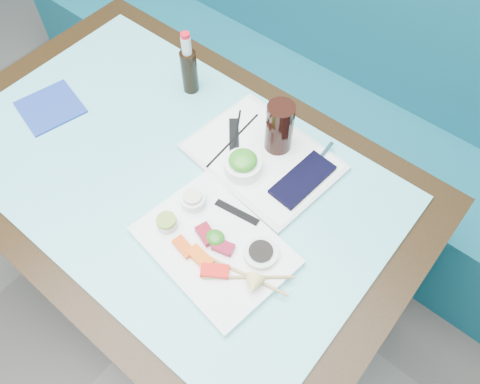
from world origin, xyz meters
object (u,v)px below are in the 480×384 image
Objects in this scene: dining_table at (173,187)px; seaweed_bowl at (243,166)px; sashimi_plate at (214,246)px; cola_bottle_body at (189,72)px; serving_tray at (263,157)px; cola_glass at (279,127)px; blue_napkin at (50,107)px; booth_bench at (319,98)px.

seaweed_bowl is at bearing 33.98° from dining_table.
cola_bottle_body is (-0.42, 0.37, 0.06)m from sashimi_plate.
dining_table is 13.76× the size of seaweed_bowl.
serving_tray is 0.10m from cola_glass.
dining_table is at bearing -58.95° from cola_bottle_body.
blue_napkin is at bearing -175.51° from sashimi_plate.
cola_bottle_body reaches higher than sashimi_plate.
seaweed_bowl reaches higher than serving_tray.
booth_bench is 1.05m from sashimi_plate.
cola_glass reaches higher than seaweed_bowl.
dining_table is 0.30m from sashimi_plate.
sashimi_plate is (0.26, -0.94, 0.39)m from booth_bench.
booth_bench is 1.08m from blue_napkin.
booth_bench reaches higher than sashimi_plate.
cola_glass is at bearing 26.34° from blue_napkin.
cola_glass reaches higher than blue_napkin.
sashimi_plate reaches higher than blue_napkin.
seaweed_bowl is 0.14m from cola_glass.
cola_glass is (0.19, -0.59, 0.48)m from booth_bench.
cola_bottle_body is at bearing 155.41° from seaweed_bowl.
seaweed_bowl is 0.60× the size of blue_napkin.
dining_table is at bearing 165.91° from sashimi_plate.
seaweed_bowl reaches higher than blue_napkin.
cola_bottle_body is at bearing 121.05° from dining_table.
seaweed_bowl is (-0.09, 0.22, 0.03)m from sashimi_plate.
booth_bench reaches higher than blue_napkin.
booth_bench is 17.81× the size of blue_napkin.
seaweed_bowl is (0.17, -0.72, 0.42)m from booth_bench.
cola_bottle_body is (-0.33, 0.15, 0.04)m from seaweed_bowl.
booth_bench is at bearing 90.00° from dining_table.
booth_bench is 21.34× the size of cola_bottle_body.
cola_bottle_body is at bearing 146.23° from sashimi_plate.
booth_bench reaches higher than seaweed_bowl.
sashimi_plate is 0.93× the size of serving_tray.
booth_bench is at bearing 113.00° from sashimi_plate.
cola_bottle_body is at bearing -105.69° from booth_bench.
serving_tray is at bearing -12.67° from cola_bottle_body.
booth_bench is 2.14× the size of dining_table.
blue_napkin is (-0.44, -0.06, 0.09)m from dining_table.
blue_napkin is (-0.27, -0.33, -0.07)m from cola_bottle_body.
dining_table is 0.45m from blue_napkin.
cola_bottle_body is at bearing 50.38° from blue_napkin.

